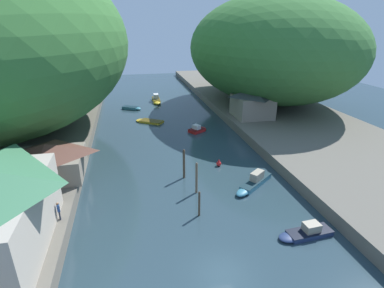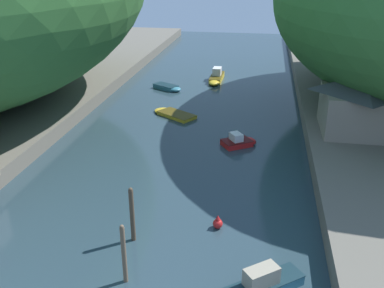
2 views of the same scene
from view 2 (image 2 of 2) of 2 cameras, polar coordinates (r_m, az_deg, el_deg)
The scene contains 9 objects.
water_surface at distance 39.71m, azimuth -1.67°, elevation -0.02°, with size 130.00×130.00×0.00m, color #283D47.
right_bank_cottage at distance 40.89m, azimuth 21.45°, elevation 5.22°, with size 6.70×6.91×5.26m.
boat_moored_right at distance 56.51m, azimuth -3.14°, elevation 7.53°, with size 4.30×3.39×0.58m.
boat_white_cruiser at distance 39.59m, azimuth 6.37°, elevation 0.36°, with size 3.62×3.19×1.23m.
boat_cabin_cruiser at distance 47.06m, azimuth -2.61°, elevation 4.07°, with size 5.49×4.57×0.38m.
boat_yellow_tender at distance 60.57m, azimuth 3.26°, elevation 8.86°, with size 1.70×6.35×1.73m.
mooring_post_second at distance 23.18m, azimuth -9.07°, elevation -14.25°, with size 0.25×0.25×3.58m.
mooring_post_middle at distance 26.12m, azimuth -7.99°, elevation -9.26°, with size 0.28×0.28×3.65m.
channel_buoy_near at distance 27.77m, azimuth 3.45°, elevation -10.46°, with size 0.64×0.64×0.96m.
Camera 2 is at (7.26, -5.65, 15.91)m, focal length 40.00 mm.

